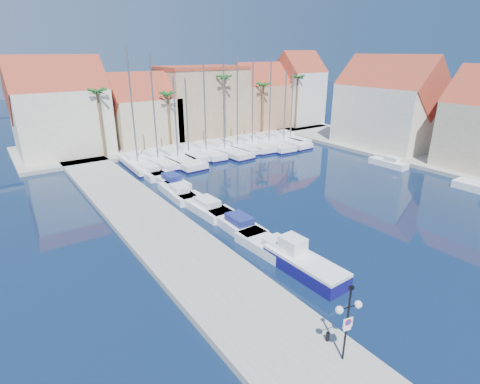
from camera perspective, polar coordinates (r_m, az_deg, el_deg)
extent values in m
plane|color=#081B31|center=(26.56, 22.67, -14.05)|extent=(260.00, 260.00, 0.00)
cube|color=gray|center=(29.99, -10.01, -7.86)|extent=(6.00, 77.00, 0.50)
cube|color=gray|center=(67.25, -7.98, 8.36)|extent=(54.00, 16.00, 0.50)
cube|color=gray|center=(59.32, 27.88, 4.47)|extent=(12.00, 60.00, 0.50)
cylinder|color=black|center=(19.05, 15.97, -18.75)|extent=(0.10, 0.10, 4.16)
cylinder|color=black|center=(18.35, 15.59, -16.74)|extent=(0.52, 0.17, 0.05)
cylinder|color=black|center=(18.62, 16.92, -16.26)|extent=(0.52, 0.17, 0.05)
sphere|color=white|center=(18.21, 14.91, -16.98)|extent=(0.37, 0.37, 0.37)
sphere|color=white|center=(18.77, 17.57, -16.02)|extent=(0.37, 0.37, 0.37)
cube|color=black|center=(17.89, 16.60, -13.83)|extent=(0.25, 0.17, 0.17)
cube|color=white|center=(18.95, 16.12, -18.61)|extent=(0.51, 0.15, 0.52)
cylinder|color=red|center=(18.90, 16.18, -18.53)|extent=(0.35, 0.09, 0.35)
cylinder|color=#1933A5|center=(18.90, 16.20, -18.55)|extent=(0.25, 0.07, 0.25)
cube|color=white|center=(19.18, 16.00, -19.46)|extent=(0.41, 0.12, 0.15)
cylinder|color=black|center=(21.01, 13.20, -20.66)|extent=(0.19, 0.19, 0.49)
cube|color=#14105E|center=(26.66, 9.84, -11.21)|extent=(2.35, 6.45, 0.96)
cube|color=white|center=(26.35, 9.92, -10.13)|extent=(2.35, 6.45, 0.21)
cube|color=white|center=(26.82, 8.02, -7.99)|extent=(1.44, 1.75, 1.17)
cube|color=white|center=(28.66, 5.19, -8.71)|extent=(2.61, 7.07, 0.80)
cube|color=white|center=(27.88, 6.21, -8.00)|extent=(1.69, 2.52, 0.60)
cube|color=white|center=(32.58, -0.77, -4.81)|extent=(2.31, 6.87, 0.80)
cube|color=navy|center=(31.76, -0.10, -4.11)|extent=(1.57, 2.42, 0.60)
cube|color=white|center=(36.26, -5.62, -2.15)|extent=(2.56, 7.16, 0.80)
cube|color=white|center=(35.44, -5.06, -1.47)|extent=(1.69, 2.54, 0.60)
cube|color=white|center=(40.04, -9.56, -0.10)|extent=(2.33, 6.39, 0.80)
cube|color=white|center=(39.25, -9.27, 0.58)|extent=(1.52, 2.27, 0.60)
cube|color=white|center=(43.75, -10.71, 1.65)|extent=(2.31, 6.78, 0.80)
cube|color=navy|center=(42.95, -10.38, 2.29)|extent=(1.56, 2.39, 0.60)
cube|color=white|center=(47.93, -13.85, 3.09)|extent=(2.29, 6.93, 0.80)
cube|color=white|center=(47.12, -13.60, 3.70)|extent=(1.58, 2.43, 0.60)
cube|color=white|center=(53.67, 21.65, 4.09)|extent=(1.78, 5.11, 0.80)
cube|color=white|center=(53.24, 22.20, 4.68)|extent=(1.19, 1.81, 0.60)
cube|color=white|center=(51.06, -15.46, 4.13)|extent=(2.92, 9.90, 1.00)
cube|color=#0F0D41|center=(51.15, -15.43, 3.79)|extent=(2.99, 9.96, 0.28)
cube|color=white|center=(51.75, -15.89, 5.23)|extent=(1.90, 3.01, 0.60)
cylinder|color=slate|center=(49.08, -16.12, 12.31)|extent=(0.20, 0.20, 13.82)
cube|color=white|center=(51.87, -12.61, 4.64)|extent=(3.05, 9.52, 1.00)
cube|color=#0F0D41|center=(51.96, -12.58, 4.31)|extent=(3.11, 9.58, 0.28)
cube|color=white|center=(52.48, -13.14, 5.70)|extent=(1.89, 2.92, 0.60)
cylinder|color=slate|center=(50.01, -13.01, 12.39)|extent=(0.20, 0.20, 13.24)
cube|color=white|center=(52.39, -9.75, 5.01)|extent=(3.58, 12.05, 1.00)
cube|color=#0F0D41|center=(52.47, -9.73, 4.67)|extent=(3.64, 12.11, 0.28)
cube|color=white|center=(53.21, -10.41, 6.10)|extent=(2.31, 3.67, 0.60)
cylinder|color=slate|center=(50.64, -9.82, 11.09)|extent=(0.20, 0.20, 10.41)
cube|color=white|center=(54.72, -8.02, 5.78)|extent=(2.86, 9.57, 1.00)
cube|color=#0F0D41|center=(54.80, -8.00, 5.46)|extent=(2.93, 9.63, 0.28)
cube|color=white|center=(55.36, -8.47, 6.79)|extent=(1.84, 2.91, 0.60)
cylinder|color=slate|center=(53.15, -8.10, 11.41)|extent=(0.20, 0.20, 10.01)
cube|color=white|center=(55.26, -5.38, 6.04)|extent=(2.68, 9.28, 1.00)
cube|color=#0F0D41|center=(55.34, -5.37, 5.72)|extent=(2.75, 9.35, 0.28)
cube|color=white|center=(55.86, -5.86, 7.03)|extent=(1.76, 2.82, 0.60)
cylinder|color=slate|center=(53.50, -5.41, 13.29)|extent=(0.20, 0.20, 13.17)
cube|color=white|center=(56.38, -2.69, 6.41)|extent=(3.89, 11.66, 1.00)
cube|color=#0F0D41|center=(56.46, -2.68, 6.09)|extent=(3.95, 11.72, 0.28)
cube|color=white|center=(57.09, -3.40, 7.40)|extent=(2.35, 3.59, 0.60)
cylinder|color=slate|center=(54.69, -2.44, 12.82)|extent=(0.20, 0.20, 11.84)
cube|color=white|center=(57.82, -0.69, 6.79)|extent=(3.20, 9.72, 1.00)
cube|color=#0F0D41|center=(57.90, -0.69, 6.48)|extent=(3.26, 9.78, 0.28)
cube|color=white|center=(58.37, -1.28, 7.73)|extent=(1.95, 2.99, 0.60)
cylinder|color=slate|center=(56.16, -0.41, 13.70)|extent=(0.20, 0.20, 13.11)
cube|color=white|center=(59.53, 1.59, 7.19)|extent=(3.24, 10.53, 1.00)
cube|color=#0F0D41|center=(59.60, 1.59, 6.89)|extent=(3.31, 10.60, 0.28)
cube|color=white|center=(60.19, 1.05, 8.13)|extent=(2.05, 3.22, 0.60)
cylinder|color=slate|center=(57.88, 1.95, 13.60)|extent=(0.20, 0.20, 12.52)
cube|color=white|center=(60.68, 4.11, 7.41)|extent=(3.84, 11.84, 1.00)
cube|color=#0F0D41|center=(60.75, 4.11, 7.12)|extent=(3.91, 11.91, 0.28)
cube|color=white|center=(61.43, 3.51, 8.36)|extent=(2.36, 3.64, 0.60)
cylinder|color=slate|center=(59.01, 4.62, 13.73)|extent=(0.20, 0.20, 12.60)
cube|color=white|center=(62.52, 6.29, 7.74)|extent=(3.41, 11.52, 1.00)
cube|color=#0F0D41|center=(62.59, 6.28, 7.45)|extent=(3.47, 11.59, 0.28)
cube|color=white|center=(63.16, 5.60, 8.64)|extent=(2.21, 3.50, 0.60)
cylinder|color=slate|center=(61.07, 6.88, 12.95)|extent=(0.20, 0.20, 10.63)
cube|color=white|center=(64.69, 7.42, 8.13)|extent=(2.96, 9.22, 1.00)
cube|color=#0F0D41|center=(64.76, 7.40, 7.85)|extent=(3.02, 9.28, 0.28)
cube|color=white|center=(65.22, 6.95, 8.97)|extent=(1.83, 2.83, 0.60)
cylinder|color=slate|center=(63.30, 7.93, 13.42)|extent=(0.20, 0.20, 11.16)
cube|color=beige|center=(59.26, -25.44, 9.61)|extent=(12.00, 9.00, 9.00)
cube|color=#983321|center=(58.71, -26.12, 13.89)|extent=(12.30, 9.00, 9.00)
cube|color=tan|center=(62.49, -14.36, 10.49)|extent=(10.00, 8.00, 7.00)
cube|color=#983321|center=(62.00, -14.65, 13.67)|extent=(10.30, 8.00, 8.00)
cube|color=#9D8760|center=(67.66, -5.91, 13.47)|extent=(14.00, 10.00, 11.00)
cube|color=#983321|center=(67.19, -6.10, 18.34)|extent=(14.20, 10.20, 0.50)
cube|color=tan|center=(73.58, 2.92, 12.96)|extent=(10.00, 8.00, 8.00)
cube|color=#983321|center=(73.15, 2.98, 16.06)|extent=(10.30, 8.00, 8.00)
cube|color=white|center=(78.51, 8.77, 13.98)|extent=(8.00, 8.00, 10.00)
cube|color=#983321|center=(78.10, 8.98, 17.62)|extent=(8.30, 8.00, 8.00)
cube|color=beige|center=(62.86, 21.39, 10.71)|extent=(9.00, 14.00, 9.00)
cube|color=#983321|center=(62.34, 21.94, 14.77)|extent=(9.00, 14.30, 9.00)
cylinder|color=brown|center=(55.25, -20.37, 9.63)|extent=(0.36, 0.36, 9.00)
sphere|color=#18571C|center=(54.67, -20.95, 14.09)|extent=(2.60, 2.60, 2.60)
cylinder|color=brown|center=(58.59, -10.75, 10.62)|extent=(0.36, 0.36, 8.00)
sphere|color=#18571C|center=(58.06, -11.01, 14.36)|extent=(2.60, 2.60, 2.60)
cylinder|color=brown|center=(63.12, -2.35, 12.59)|extent=(0.36, 0.36, 10.00)
sphere|color=#18571C|center=(62.62, -2.42, 16.98)|extent=(2.60, 2.60, 2.60)
cylinder|color=brown|center=(67.81, 3.50, 12.49)|extent=(0.36, 0.36, 8.50)
sphere|color=#18571C|center=(67.35, 3.58, 15.95)|extent=(2.60, 2.60, 2.60)
cylinder|color=brown|center=(72.92, 8.60, 13.28)|extent=(0.36, 0.36, 9.50)
sphere|color=#18571C|center=(72.49, 8.80, 16.89)|extent=(2.60, 2.60, 2.60)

